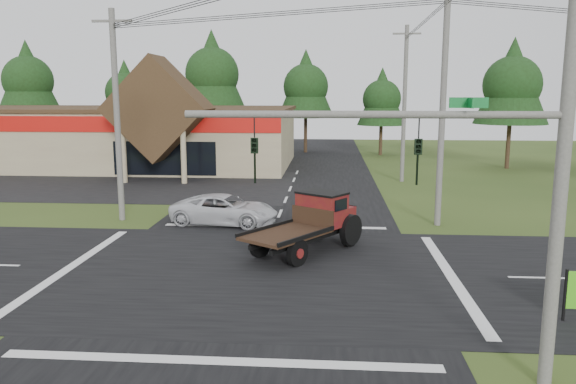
{
  "coord_description": "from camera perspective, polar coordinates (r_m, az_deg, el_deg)",
  "views": [
    {
      "loc": [
        2.62,
        -19.55,
        6.45
      ],
      "look_at": [
        0.85,
        4.42,
        2.2
      ],
      "focal_mm": 35.0,
      "sensor_mm": 36.0,
      "label": 1
    }
  ],
  "objects": [
    {
      "name": "road_ns",
      "position": [
        20.75,
        -3.27,
        -8.07
      ],
      "size": [
        12.0,
        120.0,
        0.02
      ],
      "primitive_type": "cube",
      "color": "black",
      "rests_on": "ground"
    },
    {
      "name": "tree_row_a",
      "position": [
        67.91,
        -24.92,
        10.46
      ],
      "size": [
        6.72,
        6.72,
        12.12
      ],
      "color": "#332316",
      "rests_on": "ground"
    },
    {
      "name": "tree_row_d",
      "position": [
        61.61,
        1.82,
        10.88
      ],
      "size": [
        6.16,
        6.16,
        11.11
      ],
      "color": "#332316",
      "rests_on": "ground"
    },
    {
      "name": "utility_pole_nw",
      "position": [
        29.54,
        -16.99,
        7.53
      ],
      "size": [
        2.0,
        0.3,
        10.5
      ],
      "color": "#595651",
      "rests_on": "ground"
    },
    {
      "name": "utility_pole_ne",
      "position": [
        28.07,
        15.45,
        8.53
      ],
      "size": [
        2.0,
        0.3,
        11.5
      ],
      "color": "#595651",
      "rests_on": "ground"
    },
    {
      "name": "tree_side_ne",
      "position": [
        51.89,
        21.84,
        10.34
      ],
      "size": [
        6.16,
        6.16,
        11.11
      ],
      "color": "#332316",
      "rests_on": "ground"
    },
    {
      "name": "utility_pole_nr",
      "position": [
        13.03,
        26.36,
        5.42
      ],
      "size": [
        2.0,
        0.3,
        11.0
      ],
      "color": "#595651",
      "rests_on": "ground"
    },
    {
      "name": "utility_pole_n",
      "position": [
        41.9,
        11.74,
        8.85
      ],
      "size": [
        2.0,
        0.3,
        11.2
      ],
      "color": "#595651",
      "rests_on": "ground"
    },
    {
      "name": "cvs_building",
      "position": [
        52.55,
        -16.27,
        5.62
      ],
      "size": [
        30.4,
        18.2,
        9.19
      ],
      "color": "#9B8969",
      "rests_on": "ground"
    },
    {
      "name": "white_pickup",
      "position": [
        28.09,
        -6.45,
        -1.78
      ],
      "size": [
        5.57,
        3.14,
        1.47
      ],
      "primitive_type": "imported",
      "rotation": [
        0.0,
        0.0,
        1.43
      ],
      "color": "silver",
      "rests_on": "ground"
    },
    {
      "name": "parking_apron",
      "position": [
        42.47,
        -18.87,
        0.77
      ],
      "size": [
        28.0,
        14.0,
        0.02
      ],
      "primitive_type": "cube",
      "color": "black",
      "rests_on": "ground"
    },
    {
      "name": "traffic_signal_mast",
      "position": [
        12.63,
        18.84,
        0.26
      ],
      "size": [
        8.12,
        0.24,
        7.0
      ],
      "color": "#595651",
      "rests_on": "ground"
    },
    {
      "name": "tree_row_c",
      "position": [
        61.89,
        -7.71,
        12.04
      ],
      "size": [
        7.28,
        7.28,
        13.13
      ],
      "color": "#332316",
      "rests_on": "ground"
    },
    {
      "name": "tree_row_b",
      "position": [
        65.57,
        -16.2,
        9.86
      ],
      "size": [
        5.6,
        5.6,
        10.1
      ],
      "color": "#332316",
      "rests_on": "ground"
    },
    {
      "name": "tree_row_e",
      "position": [
        59.79,
        9.52,
        9.49
      ],
      "size": [
        5.04,
        5.04,
        9.09
      ],
      "color": "#332316",
      "rests_on": "ground"
    },
    {
      "name": "road_ew",
      "position": [
        20.75,
        -3.27,
        -8.07
      ],
      "size": [
        120.0,
        12.0,
        0.02
      ],
      "primitive_type": "cube",
      "color": "black",
      "rests_on": "ground"
    },
    {
      "name": "ground",
      "position": [
        20.75,
        -3.27,
        -8.1
      ],
      "size": [
        120.0,
        120.0,
        0.0
      ],
      "primitive_type": "plane",
      "color": "#2E4317",
      "rests_on": "ground"
    },
    {
      "name": "antique_flatbed_truck",
      "position": [
        22.86,
        1.73,
        -3.24
      ],
      "size": [
        5.13,
        5.98,
        2.41
      ],
      "primitive_type": null,
      "rotation": [
        0.0,
        0.0,
        -0.62
      ],
      "color": "#5D0D18",
      "rests_on": "ground"
    }
  ]
}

